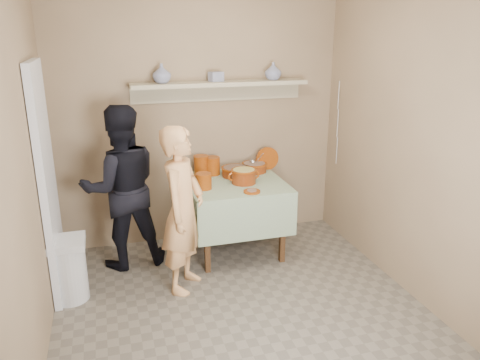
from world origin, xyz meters
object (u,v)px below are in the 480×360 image
object	(u,v)px
trash_bin	(68,269)
person_cook	(183,210)
cazuela_rice	(244,175)
serving_table	(235,192)
person_helper	(122,188)

from	to	relation	value
trash_bin	person_cook	bearing A→B (deg)	-3.83
cazuela_rice	trash_bin	size ratio (longest dim) A/B	0.59
person_cook	trash_bin	bearing A→B (deg)	116.17
serving_table	cazuela_rice	xyz separation A→B (m)	(0.07, -0.08, 0.20)
person_helper	cazuela_rice	world-z (taller)	person_helper
person_helper	trash_bin	size ratio (longest dim) A/B	2.83
serving_table	cazuela_rice	size ratio (longest dim) A/B	2.95
person_cook	serving_table	distance (m)	0.86
cazuela_rice	person_helper	bearing A→B (deg)	175.08
serving_table	person_cook	bearing A→B (deg)	-137.35
person_helper	cazuela_rice	size ratio (longest dim) A/B	4.80
person_cook	trash_bin	xyz separation A→B (m)	(-0.99, 0.07, -0.46)
person_cook	cazuela_rice	world-z (taller)	person_cook
person_cook	serving_table	size ratio (longest dim) A/B	1.52
trash_bin	cazuela_rice	bearing A→B (deg)	14.40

